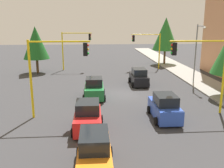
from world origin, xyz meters
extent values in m
plane|color=#353538|center=(0.00, 0.00, 0.00)|extent=(120.00, 120.00, 0.00)
cube|color=gray|center=(-5.00, 10.50, 0.07)|extent=(80.00, 4.00, 0.15)
cube|color=silver|center=(12.30, -3.00, 0.01)|extent=(2.20, 0.36, 0.01)
cone|color=silver|center=(11.00, -3.00, 0.01)|extent=(0.01, 1.10, 1.10)
cylinder|color=yellow|center=(6.00, -7.50, 2.99)|extent=(0.18, 0.18, 5.99)
cylinder|color=yellow|center=(6.00, -5.25, 5.84)|extent=(0.12, 4.50, 0.12)
cube|color=black|center=(6.00, -3.36, 5.26)|extent=(0.36, 0.32, 0.96)
sphere|color=red|center=(6.00, -3.18, 5.56)|extent=(0.18, 0.18, 0.18)
sphere|color=yellow|center=(6.00, -3.18, 5.26)|extent=(0.18, 0.18, 0.18)
sphere|color=green|center=(6.00, -3.18, 4.96)|extent=(0.18, 0.18, 0.18)
cylinder|color=yellow|center=(6.00, 7.50, 2.99)|extent=(0.18, 0.18, 5.97)
cylinder|color=yellow|center=(6.00, 5.25, 5.82)|extent=(0.12, 4.50, 0.12)
cube|color=black|center=(6.00, 3.36, 5.24)|extent=(0.36, 0.32, 0.96)
sphere|color=red|center=(6.00, 3.18, 5.54)|extent=(0.18, 0.18, 0.18)
sphere|color=yellow|center=(6.00, 3.18, 5.24)|extent=(0.18, 0.18, 0.18)
sphere|color=green|center=(6.00, 3.18, 4.94)|extent=(0.18, 0.18, 0.18)
cylinder|color=yellow|center=(-14.00, 7.50, 2.76)|extent=(0.18, 0.18, 5.52)
cylinder|color=yellow|center=(-14.00, 5.25, 5.37)|extent=(0.12, 4.50, 0.12)
cube|color=black|center=(-14.00, 3.36, 4.79)|extent=(0.36, 0.32, 0.96)
sphere|color=red|center=(-14.00, 3.18, 5.09)|extent=(0.18, 0.18, 0.18)
sphere|color=yellow|center=(-14.00, 3.18, 4.79)|extent=(0.18, 0.18, 0.18)
sphere|color=green|center=(-14.00, 3.18, 4.49)|extent=(0.18, 0.18, 0.18)
cylinder|color=yellow|center=(-14.00, -7.50, 2.88)|extent=(0.18, 0.18, 5.76)
cylinder|color=yellow|center=(-14.00, -5.25, 5.61)|extent=(0.12, 4.50, 0.12)
cube|color=black|center=(-14.00, -3.36, 5.03)|extent=(0.36, 0.32, 0.96)
sphere|color=red|center=(-14.00, -3.18, 5.33)|extent=(0.18, 0.18, 0.18)
sphere|color=yellow|center=(-14.00, -3.18, 5.03)|extent=(0.18, 0.18, 0.18)
sphere|color=green|center=(-14.00, -3.18, 4.73)|extent=(0.18, 0.18, 0.18)
cylinder|color=slate|center=(-4.00, 9.20, 3.50)|extent=(0.14, 0.14, 7.00)
cylinder|color=slate|center=(-3.10, 9.20, 6.80)|extent=(1.80, 0.10, 0.10)
ellipsoid|color=silver|center=(-2.20, 9.20, 6.65)|extent=(0.56, 0.28, 0.20)
cylinder|color=brown|center=(-18.00, 9.50, 1.37)|extent=(0.36, 0.36, 2.74)
cone|color=#28752D|center=(-18.00, 9.50, 5.28)|extent=(4.38, 4.38, 5.48)
cylinder|color=brown|center=(-12.00, -11.00, 1.14)|extent=(0.36, 0.36, 2.29)
cone|color=#1E6023|center=(-12.00, -11.00, 4.38)|extent=(3.66, 3.66, 4.58)
cube|color=orange|center=(13.60, -2.79, 0.69)|extent=(4.19, 1.62, 1.05)
cube|color=black|center=(13.39, -2.79, 1.60)|extent=(2.18, 1.43, 0.76)
cylinder|color=black|center=(12.30, -1.92, 0.30)|extent=(0.60, 0.20, 0.60)
cylinder|color=black|center=(12.30, -3.66, 0.30)|extent=(0.60, 0.20, 0.60)
cube|color=#1E7238|center=(1.13, -2.77, 0.69)|extent=(3.72, 1.80, 1.05)
cube|color=black|center=(0.94, -2.77, 1.60)|extent=(1.93, 1.58, 0.76)
cylinder|color=black|center=(2.28, -1.81, 0.30)|extent=(0.60, 0.20, 0.60)
cylinder|color=black|center=(2.28, -3.73, 0.30)|extent=(0.60, 0.20, 0.60)
cylinder|color=black|center=(-0.03, -1.81, 0.30)|extent=(0.60, 0.20, 0.60)
cylinder|color=black|center=(-0.03, -3.73, 0.30)|extent=(0.60, 0.20, 0.60)
cube|color=black|center=(-3.88, 2.49, 0.69)|extent=(4.10, 1.72, 1.05)
cube|color=black|center=(-3.68, 2.49, 1.60)|extent=(2.13, 1.51, 0.76)
cylinder|color=black|center=(-5.16, 1.57, 0.30)|extent=(0.60, 0.20, 0.60)
cylinder|color=black|center=(-5.16, 3.41, 0.30)|extent=(0.60, 0.20, 0.60)
cylinder|color=black|center=(-2.61, 1.57, 0.30)|extent=(0.60, 0.20, 0.60)
cylinder|color=black|center=(-2.61, 3.41, 0.30)|extent=(0.60, 0.20, 0.60)
cube|color=blue|center=(6.93, 2.57, 0.69)|extent=(3.98, 1.71, 1.05)
cube|color=black|center=(7.13, 2.57, 1.60)|extent=(2.07, 1.50, 0.76)
cylinder|color=black|center=(5.70, 1.65, 0.30)|extent=(0.60, 0.20, 0.60)
cylinder|color=black|center=(5.70, 3.48, 0.30)|extent=(0.60, 0.20, 0.60)
cylinder|color=black|center=(8.16, 1.65, 0.30)|extent=(0.60, 0.20, 0.60)
cylinder|color=black|center=(8.16, 3.48, 0.30)|extent=(0.60, 0.20, 0.60)
cube|color=red|center=(8.59, -3.22, 0.69)|extent=(3.68, 1.79, 1.05)
cube|color=black|center=(8.40, -3.22, 1.60)|extent=(1.92, 1.58, 0.76)
cylinder|color=black|center=(9.73, -2.26, 0.30)|extent=(0.60, 0.20, 0.60)
cylinder|color=black|center=(9.73, -4.18, 0.30)|extent=(0.60, 0.20, 0.60)
cylinder|color=black|center=(7.45, -2.26, 0.30)|extent=(0.60, 0.20, 0.60)
cylinder|color=black|center=(7.45, -4.18, 0.30)|extent=(0.60, 0.20, 0.60)
camera|label=1|loc=(24.74, -2.71, 7.22)|focal=40.22mm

